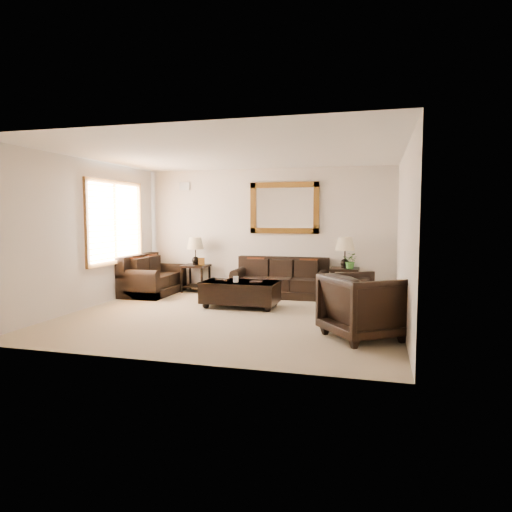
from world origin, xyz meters
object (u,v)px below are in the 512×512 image
(end_table_left, at_px, (196,256))
(coffee_table, at_px, (240,291))
(sofa, at_px, (281,282))
(loveseat, at_px, (151,280))
(end_table_right, at_px, (345,258))
(armchair, at_px, (364,303))

(end_table_left, xyz_separation_m, coffee_table, (1.46, -1.42, -0.49))
(sofa, distance_m, coffee_table, 1.42)
(loveseat, bearing_deg, end_table_right, -82.28)
(sofa, relative_size, end_table_left, 1.63)
(end_table_right, height_order, armchair, end_table_right)
(end_table_left, bearing_deg, armchair, -39.35)
(loveseat, relative_size, end_table_left, 1.25)
(end_table_right, bearing_deg, end_table_left, 179.83)
(sofa, xyz_separation_m, coffee_table, (-0.48, -1.34, 0.01))
(end_table_left, relative_size, end_table_right, 0.96)
(armchair, bearing_deg, coffee_table, 18.11)
(sofa, bearing_deg, end_table_right, 2.82)
(end_table_left, xyz_separation_m, end_table_right, (3.26, -0.01, 0.03))
(loveseat, xyz_separation_m, end_table_left, (0.81, 0.56, 0.48))
(sofa, distance_m, end_table_right, 1.42)
(loveseat, height_order, armchair, armchair)
(end_table_left, distance_m, armchair, 4.83)
(end_table_left, distance_m, coffee_table, 2.10)
(loveseat, height_order, coffee_table, loveseat)
(end_table_right, relative_size, armchair, 1.28)
(end_table_left, distance_m, end_table_right, 3.26)
(sofa, xyz_separation_m, end_table_right, (1.32, 0.06, 0.53))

